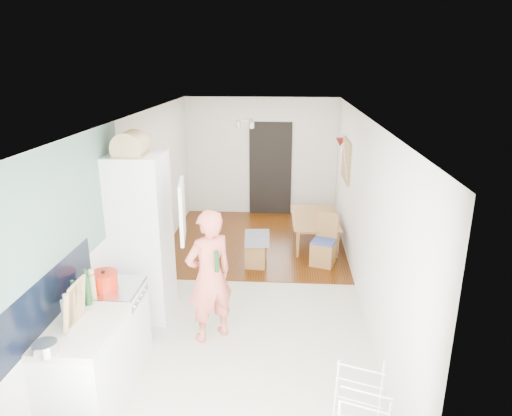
# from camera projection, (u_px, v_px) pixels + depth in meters

# --- Properties ---
(room_shell) EXTENTS (3.20, 7.00, 2.50)m
(room_shell) POSITION_uv_depth(u_px,v_px,m) (247.00, 208.00, 6.36)
(room_shell) COLOR white
(room_shell) RESTS_ON ground
(floor) EXTENTS (3.20, 7.00, 0.01)m
(floor) POSITION_uv_depth(u_px,v_px,m) (247.00, 288.00, 6.75)
(floor) COLOR beige
(floor) RESTS_ON ground
(wood_floor_overlay) EXTENTS (3.20, 3.30, 0.01)m
(wood_floor_overlay) POSITION_uv_depth(u_px,v_px,m) (256.00, 241.00, 8.50)
(wood_floor_overlay) COLOR #592607
(wood_floor_overlay) RESTS_ON room_shell
(sage_wall_panel) EXTENTS (0.02, 3.00, 1.30)m
(sage_wall_panel) POSITION_uv_depth(u_px,v_px,m) (64.00, 209.00, 4.38)
(sage_wall_panel) COLOR slate
(sage_wall_panel) RESTS_ON room_shell
(tile_splashback) EXTENTS (0.02, 1.90, 0.50)m
(tile_splashback) POSITION_uv_depth(u_px,v_px,m) (46.00, 303.00, 4.08)
(tile_splashback) COLOR black
(tile_splashback) RESTS_ON room_shell
(doorway_recess) EXTENTS (0.90, 0.04, 2.00)m
(doorway_recess) POSITION_uv_depth(u_px,v_px,m) (270.00, 169.00, 9.73)
(doorway_recess) COLOR black
(doorway_recess) RESTS_ON room_shell
(base_cabinet) EXTENTS (0.60, 0.90, 0.86)m
(base_cabinet) POSITION_uv_depth(u_px,v_px,m) (86.00, 371.00, 4.28)
(base_cabinet) COLOR white
(base_cabinet) RESTS_ON room_shell
(worktop) EXTENTS (0.62, 0.92, 0.06)m
(worktop) POSITION_uv_depth(u_px,v_px,m) (81.00, 329.00, 4.14)
(worktop) COLOR beige
(worktop) RESTS_ON room_shell
(range_cooker) EXTENTS (0.60, 0.60, 0.88)m
(range_cooker) POSITION_uv_depth(u_px,v_px,m) (115.00, 326.00, 4.99)
(range_cooker) COLOR white
(range_cooker) RESTS_ON room_shell
(cooker_top) EXTENTS (0.60, 0.60, 0.04)m
(cooker_top) POSITION_uv_depth(u_px,v_px,m) (111.00, 289.00, 4.85)
(cooker_top) COLOR silver
(cooker_top) RESTS_ON room_shell
(fridge_housing) EXTENTS (0.66, 0.66, 2.15)m
(fridge_housing) POSITION_uv_depth(u_px,v_px,m) (142.00, 238.00, 5.76)
(fridge_housing) COLOR white
(fridge_housing) RESTS_ON room_shell
(fridge_door) EXTENTS (0.14, 0.56, 0.70)m
(fridge_door) POSITION_uv_depth(u_px,v_px,m) (182.00, 211.00, 5.29)
(fridge_door) COLOR white
(fridge_door) RESTS_ON room_shell
(fridge_interior) EXTENTS (0.02, 0.52, 0.66)m
(fridge_interior) POSITION_uv_depth(u_px,v_px,m) (163.00, 203.00, 5.59)
(fridge_interior) COLOR white
(fridge_interior) RESTS_ON room_shell
(pinboard) EXTENTS (0.03, 0.90, 0.70)m
(pinboard) POSITION_uv_depth(u_px,v_px,m) (346.00, 160.00, 7.97)
(pinboard) COLOR tan
(pinboard) RESTS_ON room_shell
(pinboard_frame) EXTENTS (0.00, 0.94, 0.74)m
(pinboard_frame) POSITION_uv_depth(u_px,v_px,m) (345.00, 160.00, 7.97)
(pinboard_frame) COLOR #935735
(pinboard_frame) RESTS_ON room_shell
(wall_sconce) EXTENTS (0.18, 0.18, 0.16)m
(wall_sconce) POSITION_uv_depth(u_px,v_px,m) (340.00, 142.00, 8.53)
(wall_sconce) COLOR maroon
(wall_sconce) RESTS_ON room_shell
(person) EXTENTS (0.84, 0.80, 1.92)m
(person) POSITION_uv_depth(u_px,v_px,m) (209.00, 265.00, 5.27)
(person) COLOR #E96B59
(person) RESTS_ON floor
(dining_table) EXTENTS (0.73, 1.26, 0.43)m
(dining_table) POSITION_uv_depth(u_px,v_px,m) (316.00, 232.00, 8.33)
(dining_table) COLOR #935735
(dining_table) RESTS_ON floor
(dining_chair) EXTENTS (0.46, 0.46, 0.86)m
(dining_chair) POSITION_uv_depth(u_px,v_px,m) (324.00, 241.00, 7.39)
(dining_chair) COLOR #935735
(dining_chair) RESTS_ON floor
(stool) EXTENTS (0.34, 0.34, 0.42)m
(stool) POSITION_uv_depth(u_px,v_px,m) (256.00, 254.00, 7.40)
(stool) COLOR #935735
(stool) RESTS_ON floor
(grey_drape) EXTENTS (0.41, 0.41, 0.17)m
(grey_drape) POSITION_uv_depth(u_px,v_px,m) (257.00, 238.00, 7.26)
(grey_drape) COLOR slate
(grey_drape) RESTS_ON stool
(bread_bin) EXTENTS (0.43, 0.41, 0.20)m
(bread_bin) POSITION_uv_depth(u_px,v_px,m) (130.00, 147.00, 5.32)
(bread_bin) COLOR tan
(bread_bin) RESTS_ON fridge_housing
(red_casserole) EXTENTS (0.35, 0.35, 0.17)m
(red_casserole) POSITION_uv_depth(u_px,v_px,m) (104.00, 280.00, 4.81)
(red_casserole) COLOR red
(red_casserole) RESTS_ON cooker_top
(steel_pan) EXTENTS (0.21, 0.21, 0.10)m
(steel_pan) POSITION_uv_depth(u_px,v_px,m) (45.00, 348.00, 3.73)
(steel_pan) COLOR silver
(steel_pan) RESTS_ON worktop
(held_bottle) EXTENTS (0.05, 0.05, 0.25)m
(held_bottle) POSITION_uv_depth(u_px,v_px,m) (217.00, 262.00, 5.11)
(held_bottle) COLOR #17441D
(held_bottle) RESTS_ON person
(bottle_a) EXTENTS (0.09, 0.09, 0.30)m
(bottle_a) POSITION_uv_depth(u_px,v_px,m) (75.00, 303.00, 4.23)
(bottle_a) COLOR #17441D
(bottle_a) RESTS_ON worktop
(bottle_b) EXTENTS (0.07, 0.07, 0.30)m
(bottle_b) POSITION_uv_depth(u_px,v_px,m) (87.00, 291.00, 4.45)
(bottle_b) COLOR #17441D
(bottle_b) RESTS_ON worktop
(bottle_c) EXTENTS (0.10, 0.10, 0.24)m
(bottle_c) POSITION_uv_depth(u_px,v_px,m) (67.00, 312.00, 4.13)
(bottle_c) COLOR beige
(bottle_c) RESTS_ON worktop
(pepper_mill_front) EXTENTS (0.07, 0.07, 0.24)m
(pepper_mill_front) POSITION_uv_depth(u_px,v_px,m) (92.00, 286.00, 4.60)
(pepper_mill_front) COLOR tan
(pepper_mill_front) RESTS_ON worktop
(pepper_mill_back) EXTENTS (0.08, 0.08, 0.23)m
(pepper_mill_back) POSITION_uv_depth(u_px,v_px,m) (86.00, 291.00, 4.52)
(pepper_mill_back) COLOR tan
(pepper_mill_back) RESTS_ON worktop
(chopping_boards) EXTENTS (0.11, 0.31, 0.42)m
(chopping_boards) POSITION_uv_depth(u_px,v_px,m) (75.00, 304.00, 4.10)
(chopping_boards) COLOR tan
(chopping_boards) RESTS_ON worktop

